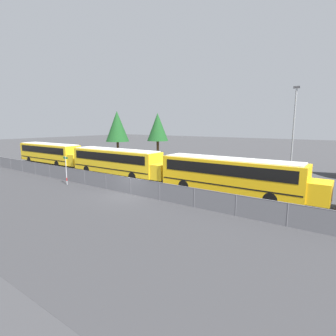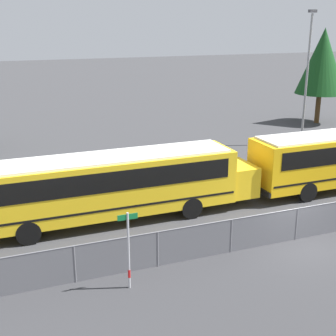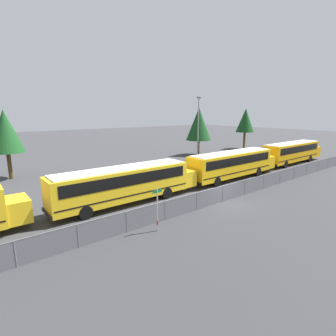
% 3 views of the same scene
% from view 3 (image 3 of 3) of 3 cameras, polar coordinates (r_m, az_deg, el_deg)
% --- Properties ---
extents(ground_plane, '(200.00, 200.00, 0.00)m').
position_cam_3_polar(ground_plane, '(23.14, 11.73, -7.24)').
color(ground_plane, '#38383A').
extents(road_strip, '(102.46, 12.00, 0.01)m').
position_cam_3_polar(road_strip, '(20.14, 25.16, -11.17)').
color(road_strip, '#333335').
rests_on(road_strip, ground_plane).
extents(fence, '(68.53, 0.07, 1.45)m').
position_cam_3_polar(fence, '(22.90, 11.81, -5.49)').
color(fence, '#9EA0A5').
rests_on(fence, ground_plane).
extents(school_bus_1, '(13.47, 2.46, 3.14)m').
position_cam_3_polar(school_bus_1, '(22.02, -9.06, -3.02)').
color(school_bus_1, yellow).
rests_on(school_bus_1, ground_plane).
extents(school_bus_2, '(13.47, 2.46, 3.14)m').
position_cam_3_polar(school_bus_2, '(30.87, 14.02, 1.14)').
color(school_bus_2, yellow).
rests_on(school_bus_2, ground_plane).
extents(school_bus_3, '(13.47, 2.46, 3.14)m').
position_cam_3_polar(school_bus_3, '(43.14, 25.51, 3.37)').
color(school_bus_3, orange).
rests_on(school_bus_3, ground_plane).
extents(street_sign, '(0.70, 0.09, 2.83)m').
position_cam_3_polar(street_sign, '(16.93, -2.34, -8.89)').
color(street_sign, '#B7B7BC').
rests_on(street_sign, ground_plane).
extents(light_pole, '(0.60, 0.24, 9.62)m').
position_cam_3_polar(light_pole, '(38.28, 6.57, 8.51)').
color(light_pole, gray).
rests_on(light_pole, ground_plane).
extents(tree_1, '(3.67, 3.67, 7.85)m').
position_cam_3_polar(tree_1, '(34.61, -31.90, 6.76)').
color(tree_1, '#51381E').
rests_on(tree_1, ground_plane).
extents(tree_2, '(3.68, 3.68, 8.23)m').
position_cam_3_polar(tree_2, '(57.12, 16.49, 9.87)').
color(tree_2, '#51381E').
rests_on(tree_2, ground_plane).
extents(tree_3, '(4.36, 4.36, 8.32)m').
position_cam_3_polar(tree_3, '(46.84, 6.72, 9.48)').
color(tree_3, '#51381E').
rests_on(tree_3, ground_plane).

